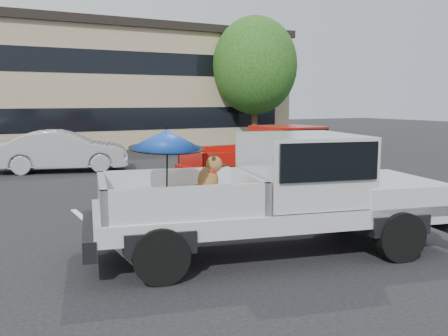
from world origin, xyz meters
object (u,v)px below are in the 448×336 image
(tree_right, at_px, (255,66))
(tree_back, at_px, (148,68))
(silver_pickup, at_px, (287,186))
(red_pickup, at_px, (282,155))
(silver_sedan, at_px, (64,151))

(tree_right, bearing_deg, tree_back, 110.56)
(silver_pickup, height_order, red_pickup, silver_pickup)
(tree_right, bearing_deg, red_pickup, -118.93)
(tree_right, xyz_separation_m, silver_pickup, (-9.65, -16.25, -3.16))
(tree_right, relative_size, silver_sedan, 1.60)
(tree_back, distance_m, red_pickup, 20.10)
(tree_right, distance_m, red_pickup, 13.56)
(tree_back, bearing_deg, red_pickup, -99.78)
(tree_right, bearing_deg, silver_pickup, -120.71)
(tree_right, bearing_deg, silver_sedan, -154.54)
(silver_pickup, bearing_deg, silver_sedan, 110.15)
(tree_back, bearing_deg, silver_sedan, -121.00)
(tree_right, height_order, tree_back, tree_back)
(red_pickup, bearing_deg, silver_sedan, 128.31)
(silver_pickup, relative_size, silver_sedan, 1.41)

